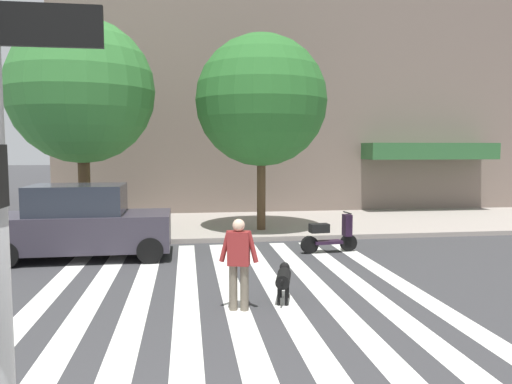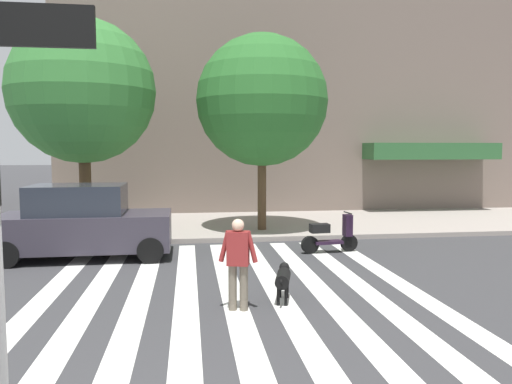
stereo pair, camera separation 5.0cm
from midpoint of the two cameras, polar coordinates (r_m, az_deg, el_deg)
The scene contains 9 objects.
ground_plane at distance 9.50m, azimuth -10.14°, elevation -12.61°, with size 160.00×160.00×0.00m, color #353538.
sidewalk_far at distance 18.07m, azimuth -9.00°, elevation -3.90°, with size 80.00×6.00×0.15m, color gray.
crosswalk_stripes at distance 9.53m, azimuth -2.36°, elevation -12.45°, with size 7.65×10.99×0.01m.
parked_car_behind_first at distance 13.66m, azimuth -19.14°, elevation -3.41°, with size 4.38×1.98×1.93m.
parked_scooter at distance 13.82m, azimuth 8.62°, elevation -4.97°, with size 1.63×0.51×1.11m.
street_tree_nearest at distance 17.09m, azimuth -19.29°, elevation 10.90°, with size 4.64×4.64×6.87m.
street_tree_middle at distance 16.51m, azimuth 0.79°, elevation 10.47°, with size 4.32×4.32×6.44m.
pedestrian_dog_walker at distance 8.79m, azimuth -1.91°, elevation -7.73°, with size 0.70×0.33×1.64m.
dog_on_leash at distance 9.45m, azimuth 3.30°, elevation -9.83°, with size 0.44×1.10×0.65m.
Camera 2 is at (0.44, -3.26, 2.87)m, focal length 34.68 mm.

